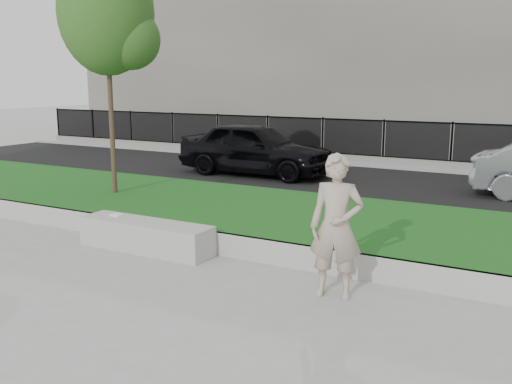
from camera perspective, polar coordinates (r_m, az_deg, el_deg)
The scene contains 12 objects.
ground at distance 8.85m, azimuth -6.54°, elevation -8.20°, with size 90.00×90.00×0.00m, color gray.
grass_bank at distance 11.27m, azimuth 2.31°, elevation -2.83°, with size 34.00×4.00×0.40m, color #0E3810.
grass_kerb at distance 9.62m, azimuth -2.96°, elevation -5.31°, with size 34.00×0.08×0.40m, color #9F9C95.
street at distance 16.30m, azimuth 11.02°, elevation 0.72°, with size 34.00×7.00×0.04m, color black.
far_pavement at distance 20.57m, azimuth 14.92°, elevation 2.81°, with size 34.00×3.00×0.12m, color gray.
iron_fence at distance 19.55m, azimuth 14.27°, elevation 3.85°, with size 32.00×0.30×1.50m.
building_facade at distance 27.30m, azimuth 19.21°, elevation 14.96°, with size 34.00×10.00×10.00m, color #5F5A53.
stone_bench at distance 10.12m, azimuth -10.96°, elevation -4.32°, with size 2.52×0.63×0.52m, color #9F9C95.
man at distance 7.76m, azimuth 8.04°, elevation -3.43°, with size 0.72×0.47×1.97m, color tan.
book at distance 10.58m, azimuth -13.75°, elevation -2.24°, with size 0.23×0.17×0.03m, color white.
young_tree at distance 13.18m, azimuth -14.38°, elevation 16.59°, with size 2.16×2.07×5.29m.
car_dark at distance 17.47m, azimuth -0.04°, elevation 4.39°, with size 1.92×4.78×1.63m, color black.
Camera 1 is at (4.89, -6.78, 2.93)m, focal length 40.00 mm.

